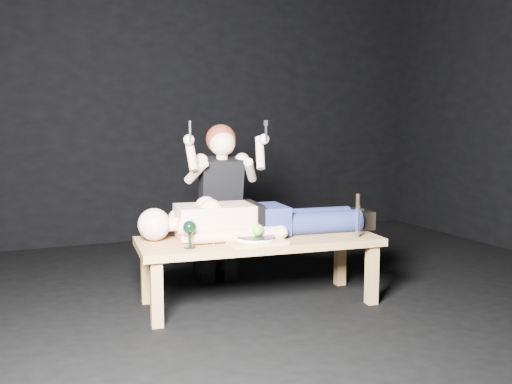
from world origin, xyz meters
TOP-DOWN VIEW (x-y plane):
  - ground at (0.00, 0.00)m, footprint 5.00×5.00m
  - back_wall at (0.00, 2.50)m, footprint 5.00×0.00m
  - table at (-0.35, 0.14)m, footprint 1.64×0.73m
  - lying_man at (-0.29, 0.23)m, footprint 1.66×0.63m
  - kneeling_woman at (-0.43, 0.73)m, footprint 0.73×0.80m
  - serving_tray at (-0.43, -0.01)m, footprint 0.37×0.28m
  - plate at (-0.43, -0.01)m, footprint 0.25×0.25m
  - apple at (-0.41, 0.00)m, footprint 0.08×0.08m
  - goblet at (-0.86, 0.01)m, footprint 0.09×0.09m
  - fork_flat at (-0.70, 0.01)m, footprint 0.06×0.17m
  - knife_flat at (-0.28, -0.05)m, footprint 0.08×0.16m
  - spoon_flat at (-0.29, 0.02)m, footprint 0.10×0.15m
  - carving_knife at (0.26, -0.10)m, footprint 0.04×0.04m

SIDE VIEW (x-z plane):
  - ground at x=0.00m, z-range 0.00..0.00m
  - table at x=-0.35m, z-range 0.00..0.45m
  - fork_flat at x=-0.70m, z-range 0.45..0.46m
  - knife_flat at x=-0.28m, z-range 0.45..0.46m
  - spoon_flat at x=-0.29m, z-range 0.45..0.46m
  - serving_tray at x=-0.43m, z-range 0.45..0.47m
  - plate at x=-0.43m, z-range 0.47..0.49m
  - apple at x=-0.41m, z-range 0.49..0.57m
  - goblet at x=-0.86m, z-range 0.45..0.62m
  - lying_man at x=-0.29m, z-range 0.45..0.72m
  - carving_knife at x=0.26m, z-range 0.45..0.74m
  - kneeling_woman at x=-0.43m, z-range 0.00..1.23m
  - back_wall at x=0.00m, z-range -1.00..4.00m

